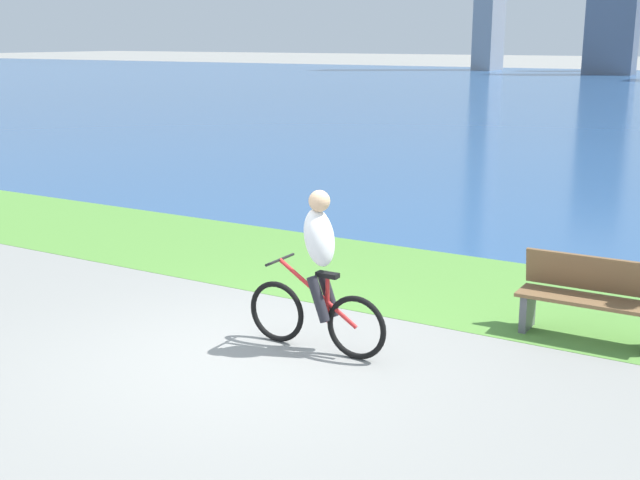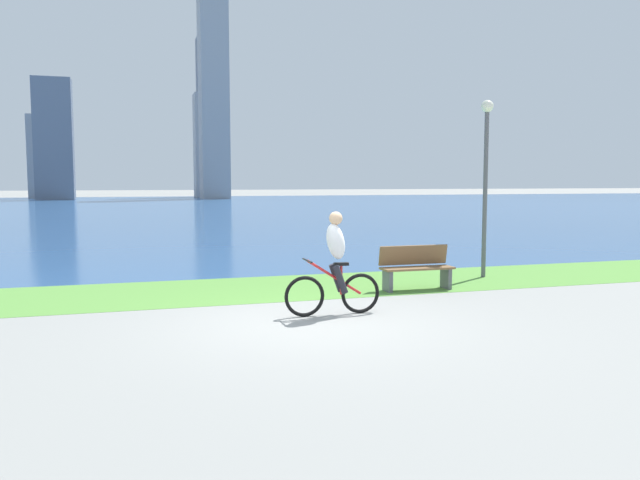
{
  "view_description": "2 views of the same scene",
  "coord_description": "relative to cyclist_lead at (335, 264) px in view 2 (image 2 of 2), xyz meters",
  "views": [
    {
      "loc": [
        4.66,
        -6.31,
        3.19
      ],
      "look_at": [
        0.25,
        1.1,
        1.04
      ],
      "focal_mm": 45.54,
      "sensor_mm": 36.0,
      "label": 1
    },
    {
      "loc": [
        -2.65,
        -9.17,
        2.21
      ],
      "look_at": [
        0.3,
        0.56,
        1.25
      ],
      "focal_mm": 35.19,
      "sensor_mm": 36.0,
      "label": 2
    }
  ],
  "objects": [
    {
      "name": "bay_water_surface",
      "position": [
        -0.55,
        43.49,
        -0.84
      ],
      "size": [
        300.0,
        78.15,
        0.0
      ],
      "primitive_type": "cube",
      "color": "#2D568C",
      "rests_on": "ground"
    },
    {
      "name": "lamppost_tall",
      "position": [
        4.56,
        2.9,
        1.78
      ],
      "size": [
        0.28,
        0.28,
        4.03
      ],
      "color": "#595960",
      "rests_on": "ground"
    },
    {
      "name": "bench_near_path",
      "position": [
        2.34,
        1.82,
        -0.39
      ],
      "size": [
        1.5,
        0.47,
        0.9
      ],
      "color": "brown",
      "rests_on": "ground"
    },
    {
      "name": "city_skyline_far_shore",
      "position": [
        -2.93,
        73.48,
        9.33
      ],
      "size": [
        35.03,
        11.97,
        25.67
      ],
      "color": "#8C939E",
      "rests_on": "ground"
    },
    {
      "name": "cyclist_lead",
      "position": [
        0.0,
        0.0,
        0.0
      ],
      "size": [
        1.64,
        0.52,
        1.71
      ],
      "color": "black",
      "rests_on": "ground"
    },
    {
      "name": "grass_strip_bayside",
      "position": [
        -0.55,
        2.86,
        -0.84
      ],
      "size": [
        120.0,
        3.11,
        0.01
      ],
      "primitive_type": "cube",
      "color": "#59933D",
      "rests_on": "ground"
    },
    {
      "name": "ground_plane",
      "position": [
        -0.55,
        -0.55,
        -0.84
      ],
      "size": [
        300.0,
        300.0,
        0.0
      ],
      "primitive_type": "plane",
      "color": "gray"
    }
  ]
}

